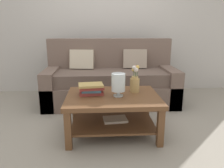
% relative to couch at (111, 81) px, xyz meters
% --- Properties ---
extents(ground_plane, '(10.00, 10.00, 0.00)m').
position_rel_couch_xyz_m(ground_plane, '(-0.06, -0.85, -0.36)').
color(ground_plane, gray).
extents(back_wall, '(6.40, 0.12, 2.70)m').
position_rel_couch_xyz_m(back_wall, '(-0.06, 0.80, 0.99)').
color(back_wall, '#BCB7B2').
rests_on(back_wall, ground).
extents(couch, '(2.14, 0.90, 1.06)m').
position_rel_couch_xyz_m(couch, '(0.00, 0.00, 0.00)').
color(couch, brown).
rests_on(couch, ground).
extents(coffee_table, '(1.09, 0.81, 0.48)m').
position_rel_couch_xyz_m(coffee_table, '(-0.04, -1.14, -0.02)').
color(coffee_table, brown).
rests_on(coffee_table, ground).
extents(book_stack_main, '(0.31, 0.24, 0.13)m').
position_rel_couch_xyz_m(book_stack_main, '(-0.29, -1.09, 0.18)').
color(book_stack_main, '#993833').
rests_on(book_stack_main, coffee_table).
extents(glass_hurricane_vase, '(0.16, 0.16, 0.27)m').
position_rel_couch_xyz_m(glass_hurricane_vase, '(0.03, -1.17, 0.27)').
color(glass_hurricane_vase, silver).
rests_on(glass_hurricane_vase, coffee_table).
extents(flower_pitcher, '(0.12, 0.12, 0.34)m').
position_rel_couch_xyz_m(flower_pitcher, '(0.24, -1.01, 0.25)').
color(flower_pitcher, tan).
rests_on(flower_pitcher, coffee_table).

